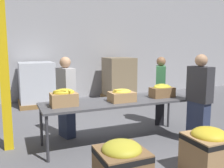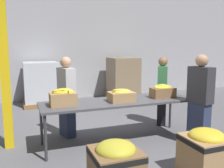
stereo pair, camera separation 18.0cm
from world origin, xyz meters
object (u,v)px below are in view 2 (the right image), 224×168
object	(u,v)px
banana_box_2	(163,91)
volunteer_2	(162,91)
banana_box_0	(63,97)
donation_bin_1	(206,151)
banana_box_1	(121,95)
volunteer_1	(200,100)
sorting_table	(119,103)
volunteer_0	(67,97)
pallet_stack_1	(123,79)
pallet_stack_0	(41,84)
donation_bin_0	(116,167)
support_pillar	(3,36)

from	to	relation	value
banana_box_2	volunteer_2	distance (m)	0.83
banana_box_0	donation_bin_1	xyz separation A→B (m)	(1.71, -1.62, -0.59)
banana_box_1	donation_bin_1	size ratio (longest dim) A/B	0.67
volunteer_1	sorting_table	bearing A→B (deg)	55.07
sorting_table	donation_bin_1	world-z (taller)	sorting_table
volunteer_2	donation_bin_1	bearing A→B (deg)	16.04
sorting_table	banana_box_0	bearing A→B (deg)	-179.32
sorting_table	volunteer_0	size ratio (longest dim) A/B	1.80
banana_box_1	volunteer_1	distance (m)	1.45
banana_box_0	banana_box_2	bearing A→B (deg)	-0.74
volunteer_2	pallet_stack_1	size ratio (longest dim) A/B	1.10
sorting_table	volunteer_2	bearing A→B (deg)	25.78
banana_box_0	banana_box_2	distance (m)	1.99
donation_bin_1	banana_box_0	bearing A→B (deg)	136.51
sorting_table	banana_box_1	bearing A→B (deg)	-76.58
pallet_stack_0	pallet_stack_1	xyz separation A→B (m)	(2.74, -0.12, 0.05)
banana_box_0	banana_box_2	size ratio (longest dim) A/B	0.94
sorting_table	banana_box_2	bearing A→B (deg)	-2.33
volunteer_2	pallet_stack_0	xyz separation A→B (m)	(-2.46, 3.06, -0.13)
sorting_table	volunteer_1	xyz separation A→B (m)	(1.35, -0.64, 0.08)
banana_box_2	pallet_stack_0	world-z (taller)	pallet_stack_0
volunteer_1	donation_bin_1	bearing A→B (deg)	135.42
volunteer_0	pallet_stack_1	world-z (taller)	volunteer_0
volunteer_1	pallet_stack_1	size ratio (longest dim) A/B	1.17
pallet_stack_0	pallet_stack_1	bearing A→B (deg)	-2.46
volunteer_0	volunteer_1	world-z (taller)	volunteer_1
volunteer_2	donation_bin_1	size ratio (longest dim) A/B	2.30
banana_box_0	pallet_stack_1	bearing A→B (deg)	53.39
volunteer_2	donation_bin_0	xyz separation A→B (m)	(-2.07, -2.29, -0.41)
banana_box_0	donation_bin_1	size ratio (longest dim) A/B	0.65
banana_box_0	pallet_stack_1	size ratio (longest dim) A/B	0.31
banana_box_1	volunteer_2	distance (m)	1.54
banana_box_2	support_pillar	size ratio (longest dim) A/B	0.12
volunteer_0	banana_box_1	bearing A→B (deg)	35.10
banana_box_0	pallet_stack_0	xyz separation A→B (m)	(-0.05, 3.73, -0.30)
volunteer_0	donation_bin_0	world-z (taller)	volunteer_0
donation_bin_1	pallet_stack_0	distance (m)	5.64
banana_box_0	volunteer_1	world-z (taller)	volunteer_1
banana_box_0	support_pillar	bearing A→B (deg)	153.08
volunteer_0	donation_bin_1	bearing A→B (deg)	18.46
support_pillar	volunteer_2	bearing A→B (deg)	3.52
banana_box_0	donation_bin_1	distance (m)	2.43
volunteer_1	donation_bin_0	distance (m)	2.33
banana_box_2	volunteer_0	distance (m)	1.93
donation_bin_1	pallet_stack_1	world-z (taller)	pallet_stack_1
sorting_table	pallet_stack_0	size ratio (longest dim) A/B	2.19
sorting_table	pallet_stack_0	distance (m)	3.88
banana_box_2	sorting_table	bearing A→B (deg)	177.67
volunteer_1	pallet_stack_0	world-z (taller)	volunteer_1
sorting_table	banana_box_2	xyz separation A→B (m)	(0.94, -0.04, 0.18)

